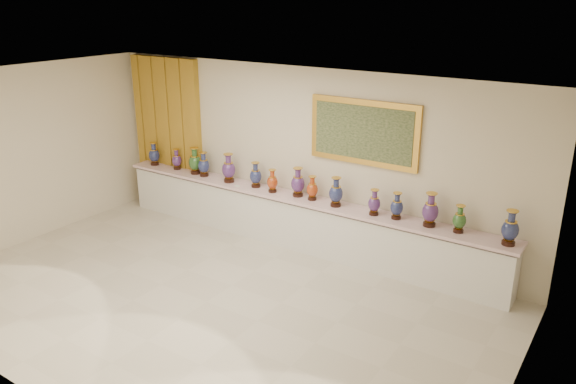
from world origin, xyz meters
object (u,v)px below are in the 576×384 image
counter (295,221)px  vase_1 (177,160)px  vase_0 (154,155)px  vase_2 (195,162)px

counter → vase_1: 2.77m
vase_1 → counter: bearing=-0.3°
counter → vase_0: 3.33m
counter → vase_2: 2.31m
counter → vase_1: vase_1 is taller
counter → vase_1: bearing=179.7°
counter → vase_2: (-2.21, -0.01, 0.69)m
vase_0 → vase_1: bearing=3.7°
vase_1 → vase_2: size_ratio=0.79×
vase_1 → vase_2: vase_2 is taller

